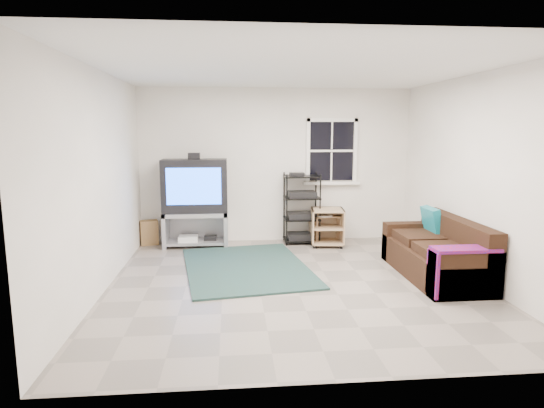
{
  "coord_description": "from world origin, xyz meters",
  "views": [
    {
      "loc": [
        -0.78,
        -5.43,
        1.9
      ],
      "look_at": [
        -0.25,
        0.4,
        0.95
      ],
      "focal_mm": 30.0,
      "sensor_mm": 36.0,
      "label": 1
    }
  ],
  "objects": [
    {
      "name": "room",
      "position": [
        0.95,
        2.27,
        1.48
      ],
      "size": [
        4.6,
        4.62,
        4.6
      ],
      "color": "gray",
      "rests_on": "ground"
    },
    {
      "name": "tv_unit",
      "position": [
        -1.36,
        2.02,
        0.84
      ],
      "size": [
        1.05,
        0.52,
        1.54
      ],
      "color": "#95959C",
      "rests_on": "ground"
    },
    {
      "name": "av_rack",
      "position": [
        0.41,
        2.06,
        0.52
      ],
      "size": [
        0.6,
        0.43,
        1.19
      ],
      "color": "black",
      "rests_on": "ground"
    },
    {
      "name": "side_table_left",
      "position": [
        0.81,
        1.87,
        0.33
      ],
      "size": [
        0.58,
        0.58,
        0.61
      ],
      "rotation": [
        0.0,
        0.0,
        -0.11
      ],
      "color": "tan",
      "rests_on": "ground"
    },
    {
      "name": "side_table_right",
      "position": [
        0.8,
        2.09,
        0.28
      ],
      "size": [
        0.49,
        0.49,
        0.5
      ],
      "rotation": [
        0.0,
        0.0,
        0.15
      ],
      "color": "tan",
      "rests_on": "ground"
    },
    {
      "name": "sofa",
      "position": [
        1.9,
        0.11,
        0.29
      ],
      "size": [
        0.81,
        1.83,
        0.83
      ],
      "color": "black",
      "rests_on": "ground"
    },
    {
      "name": "shag_rug",
      "position": [
        -0.58,
        0.69,
        0.01
      ],
      "size": [
        1.94,
        2.46,
        0.03
      ],
      "primitive_type": "cube",
      "rotation": [
        0.0,
        0.0,
        0.15
      ],
      "color": "black",
      "rests_on": "ground"
    },
    {
      "name": "paper_bag",
      "position": [
        -2.15,
        2.16,
        0.21
      ],
      "size": [
        0.33,
        0.26,
        0.41
      ],
      "primitive_type": "cube",
      "rotation": [
        0.0,
        0.0,
        0.28
      ],
      "color": "olive",
      "rests_on": "ground"
    }
  ]
}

